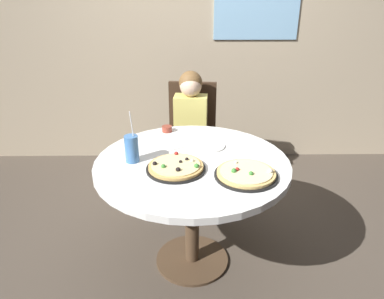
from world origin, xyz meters
name	(u,v)px	position (x,y,z in m)	size (l,w,h in m)	color
ground_plane	(192,260)	(0.00, 0.00, 0.00)	(8.00, 8.00, 0.00)	#4C4238
wall_with_window	(190,12)	(0.00, 1.69, 1.45)	(5.20, 0.14, 2.90)	tan
dining_table	(192,177)	(0.00, 0.00, 0.64)	(1.14, 1.14, 0.75)	white
chair_wooden	(192,133)	(0.01, 0.96, 0.53)	(0.44, 0.44, 0.95)	#382619
diner_child	(190,147)	(-0.01, 0.78, 0.48)	(0.29, 0.42, 1.08)	#3F4766
pizza_veggie	(176,167)	(-0.09, -0.11, 0.77)	(0.33, 0.33, 0.05)	black
pizza_cheese	(246,174)	(0.29, -0.19, 0.77)	(0.34, 0.34, 0.05)	black
soda_cup	(132,149)	(-0.35, 0.00, 0.83)	(0.08, 0.08, 0.31)	#3F72B2
sauce_bowl	(167,129)	(-0.17, 0.46, 0.77)	(0.07, 0.07, 0.04)	brown
plate_small	(211,146)	(0.12, 0.20, 0.76)	(0.18, 0.18, 0.01)	white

